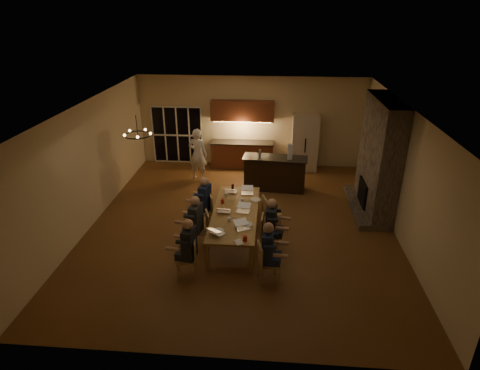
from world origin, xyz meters
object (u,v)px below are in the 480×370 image
laptop_f (247,190)px  mug_back (226,195)px  chair_left_mid (200,230)px  redcup_mid (223,201)px  person_right_near (268,252)px  mug_front (229,219)px  person_left_far (205,201)px  laptop_e (231,188)px  plate_left (219,231)px  can_silver (236,224)px  bar_island (275,173)px  bar_bottle (260,153)px  chair_left_near (186,258)px  chair_left_far (204,211)px  person_right_mid (271,225)px  can_cola (233,186)px  standing_person (198,154)px  plate_near (247,224)px  chair_right_near (269,262)px  redcup_near (245,238)px  laptop_d (243,208)px  laptop_b (242,225)px  laptop_c (224,207)px  person_left_near (189,248)px  chair_right_mid (270,233)px  mug_mid (242,200)px  plate_far (255,200)px  chandelier (138,135)px  bar_blender (290,152)px  person_left_mid (196,223)px  laptop_a (217,229)px  chair_right_far (272,212)px

laptop_f → mug_back: laptop_f is taller
chair_left_mid → redcup_mid: chair_left_mid is taller
person_right_near → mug_front: size_ratio=13.80×
person_left_far → laptop_e: size_ratio=4.31×
redcup_mid → plate_left: size_ratio=0.48×
mug_back → can_silver: can_silver is taller
bar_island → bar_bottle: 0.82m
chair_left_mid → can_silver: chair_left_mid is taller
chair_left_near → chair_left_mid: 1.19m
chair_left_far → can_silver: 1.61m
person_right_mid → can_cola: bearing=37.5°
standing_person → plate_near: size_ratio=6.49×
chair_right_near → redcup_near: (-0.53, 0.33, 0.37)m
standing_person → laptop_f: (1.81, -2.61, -0.02)m
chair_left_near → chair_right_near: same height
laptop_d → laptop_f: same height
chair_left_mid → can_cola: size_ratio=7.42×
laptop_b → laptop_c: size_ratio=1.00×
mug_front → laptop_c: bearing=111.2°
chair_left_far → person_left_near: person_left_near is taller
standing_person → bar_bottle: (2.07, -0.62, 0.32)m
person_left_near → mug_back: person_left_near is taller
bar_island → can_cola: bar_island is taller
person_right_mid → person_left_far: bearing=64.7°
chair_right_near → chair_right_mid: (0.01, 1.18, 0.00)m
laptop_b → mug_mid: laptop_b is taller
chair_left_near → laptop_d: laptop_d is taller
bar_island → laptop_f: 2.15m
mug_front → plate_far: size_ratio=0.37×
standing_person → mug_mid: size_ratio=17.59×
chandelier → plate_far: 3.43m
chair_right_mid → bar_blender: bar_blender is taller
person_left_mid → chandelier: size_ratio=2.22×
laptop_c → laptop_a: bearing=91.1°
laptop_a → plate_far: size_ratio=1.17×
person_right_mid → redcup_mid: person_right_mid is taller
person_right_mid → laptop_b: person_right_mid is taller
chair_left_near → person_left_near: 0.26m
chair_left_far → laptop_b: laptop_b is taller
chair_left_mid → redcup_mid: bearing=134.1°
chair_left_far → mug_front: 1.33m
chair_right_mid → laptop_a: laptop_a is taller
laptop_e → chandelier: bearing=45.9°
chair_right_far → redcup_mid: chair_right_far is taller
chair_left_mid → bar_blender: (2.24, 3.35, 0.87)m
chandelier → redcup_near: 3.33m
chandelier → mug_mid: 3.12m
person_right_mid → laptop_d: 0.89m
bar_blender → mug_back: bearing=-124.8°
chair_right_mid → plate_near: size_ratio=3.28×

